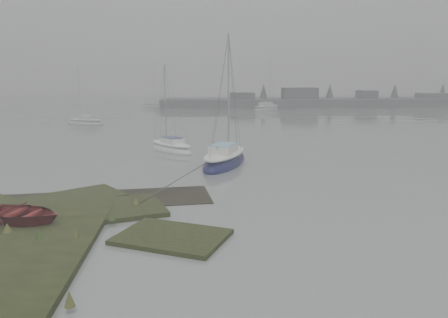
# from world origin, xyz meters

# --- Properties ---
(ground) EXTENTS (160.00, 160.00, 0.00)m
(ground) POSITION_xyz_m (0.00, 30.00, 0.00)
(ground) COLOR slate
(ground) RESTS_ON ground
(far_shoreline) EXTENTS (60.00, 8.00, 4.15)m
(far_shoreline) POSITION_xyz_m (26.84, 61.90, 0.85)
(far_shoreline) COLOR #4C4F51
(far_shoreline) RESTS_ON ground
(sailboat_main) EXTENTS (4.03, 6.32, 8.49)m
(sailboat_main) POSITION_xyz_m (3.19, 11.67, 0.26)
(sailboat_main) COLOR #0C0E3B
(sailboat_main) RESTS_ON ground
(sailboat_white) EXTENTS (4.00, 4.75, 6.67)m
(sailboat_white) POSITION_xyz_m (-0.30, 16.82, 0.21)
(sailboat_white) COLOR silver
(sailboat_white) RESTS_ON ground
(sailboat_far_a) EXTENTS (5.01, 3.65, 6.82)m
(sailboat_far_a) POSITION_xyz_m (-10.56, 34.93, 0.21)
(sailboat_far_a) COLOR #9FA2A9
(sailboat_far_a) RESTS_ON ground
(sailboat_far_b) EXTENTS (5.58, 5.71, 8.49)m
(sailboat_far_b) POSITION_xyz_m (12.91, 53.27, 0.26)
(sailboat_far_b) COLOR #9DA3A6
(sailboat_far_b) RESTS_ON ground
(sailboat_far_c) EXTENTS (5.69, 2.05, 7.94)m
(sailboat_far_c) POSITION_xyz_m (-4.43, 61.45, 0.25)
(sailboat_far_c) COLOR #A7ADB2
(sailboat_far_c) RESTS_ON ground
(dinghy) EXTENTS (3.72, 3.17, 0.65)m
(dinghy) POSITION_xyz_m (-4.96, 1.00, 0.55)
(dinghy) COLOR maroon
(dinghy) RESTS_ON marsh_bank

